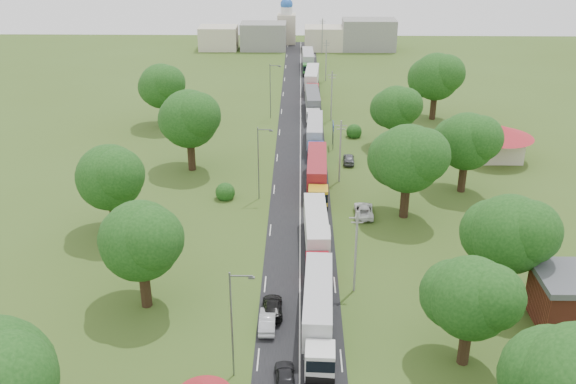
{
  "coord_description": "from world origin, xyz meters",
  "views": [
    {
      "loc": [
        -0.16,
        -62.43,
        36.13
      ],
      "look_at": [
        -1.55,
        10.61,
        3.0
      ],
      "focal_mm": 40.0,
      "sensor_mm": 36.0,
      "label": 1
    }
  ],
  "objects_px": {
    "info_sign": "(333,129)",
    "car_lane_front": "(285,377)",
    "car_lane_mid": "(267,321)",
    "truck_0": "(318,310)"
  },
  "relations": [
    {
      "from": "car_lane_mid",
      "to": "truck_0",
      "type": "bearing_deg",
      "value": 176.78
    },
    {
      "from": "info_sign",
      "to": "truck_0",
      "type": "distance_m",
      "value": 48.72
    },
    {
      "from": "car_lane_front",
      "to": "car_lane_mid",
      "type": "relative_size",
      "value": 0.96
    },
    {
      "from": "info_sign",
      "to": "car_lane_front",
      "type": "xyz_separation_m",
      "value": [
        -6.39,
        -55.95,
        -2.3
      ]
    },
    {
      "from": "info_sign",
      "to": "car_lane_front",
      "type": "distance_m",
      "value": 56.36
    },
    {
      "from": "info_sign",
      "to": "car_lane_front",
      "type": "height_order",
      "value": "info_sign"
    },
    {
      "from": "car_lane_mid",
      "to": "car_lane_front",
      "type": "bearing_deg",
      "value": 103.23
    },
    {
      "from": "info_sign",
      "to": "truck_0",
      "type": "relative_size",
      "value": 0.27
    },
    {
      "from": "truck_0",
      "to": "car_lane_mid",
      "type": "height_order",
      "value": "truck_0"
    },
    {
      "from": "car_lane_front",
      "to": "info_sign",
      "type": "bearing_deg",
      "value": -100.86
    }
  ]
}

